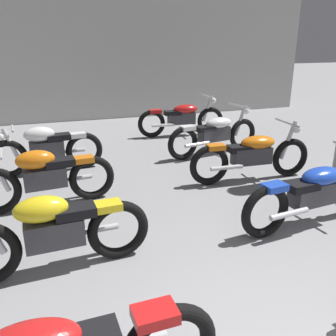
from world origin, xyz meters
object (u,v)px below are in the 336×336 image
motorcycle_right_row_3 (215,133)px  motorcycle_left_row_1 (53,231)px  motorcycle_left_row_2 (44,176)px  motorcycle_right_row_1 (315,192)px  motorcycle_left_row_3 (46,148)px  motorcycle_right_row_4 (182,117)px  motorcycle_right_row_2 (252,155)px

motorcycle_right_row_3 → motorcycle_left_row_1: bearing=-136.0°
motorcycle_left_row_2 → motorcycle_right_row_1: size_ratio=0.91×
motorcycle_left_row_1 → motorcycle_left_row_3: 3.10m
motorcycle_left_row_1 → motorcycle_left_row_2: (-0.07, 1.63, 0.00)m
motorcycle_right_row_3 → motorcycle_right_row_4: same height
motorcycle_right_row_2 → motorcycle_right_row_4: bearing=90.9°
motorcycle_right_row_1 → motorcycle_left_row_2: bearing=153.0°
motorcycle_left_row_1 → motorcycle_left_row_2: size_ratio=1.00×
motorcycle_left_row_3 → motorcycle_right_row_4: bearing=28.5°
motorcycle_left_row_2 → motorcycle_right_row_3: bearing=24.5°
motorcycle_left_row_3 → motorcycle_right_row_4: size_ratio=0.91×
motorcycle_right_row_3 → motorcycle_right_row_4: size_ratio=0.99×
motorcycle_right_row_2 → motorcycle_right_row_3: 1.53m
motorcycle_left_row_1 → motorcycle_left_row_2: same height
motorcycle_left_row_3 → motorcycle_right_row_2: bearing=-24.3°
motorcycle_left_row_3 → motorcycle_right_row_1: 4.44m
motorcycle_right_row_2 → motorcycle_left_row_2: bearing=179.9°
motorcycle_left_row_1 → motorcycle_right_row_3: bearing=44.0°
motorcycle_left_row_3 → motorcycle_right_row_4: motorcycle_right_row_4 is taller
motorcycle_left_row_3 → motorcycle_right_row_1: motorcycle_right_row_1 is taller
motorcycle_right_row_4 → motorcycle_right_row_3: bearing=-87.0°
motorcycle_left_row_2 → motorcycle_left_row_3: bearing=88.1°
motorcycle_right_row_1 → motorcycle_right_row_3: 3.16m
motorcycle_left_row_2 → motorcycle_right_row_4: (3.25, 3.20, -0.01)m
motorcycle_right_row_4 → motorcycle_right_row_1: bearing=-90.3°
motorcycle_right_row_1 → motorcycle_right_row_3: bearing=87.9°
motorcycle_left_row_1 → motorcycle_right_row_2: 3.62m
motorcycle_right_row_1 → motorcycle_left_row_1: bearing=179.9°
motorcycle_right_row_2 → motorcycle_right_row_4: 3.20m
motorcycle_left_row_1 → motorcycle_right_row_1: 3.15m
motorcycle_left_row_3 → motorcycle_right_row_3: 3.29m
motorcycle_right_row_1 → motorcycle_right_row_2: same height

